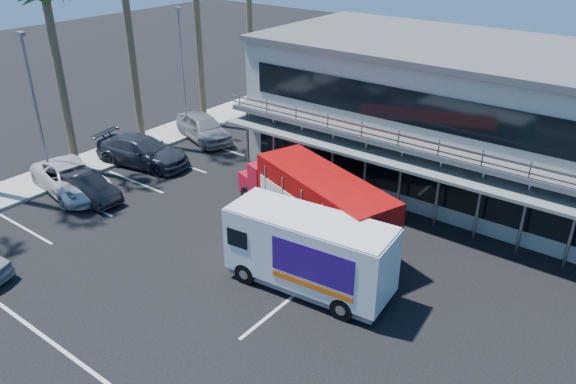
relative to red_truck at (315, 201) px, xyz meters
The scene contains 12 objects.
ground 5.52m from the red_truck, 90.60° to the right, with size 120.00×120.00×0.00m, color black.
building 10.32m from the red_truck, 73.13° to the left, with size 22.40×12.00×7.30m.
curb_strip 15.17m from the red_truck, behind, with size 3.00×32.00×0.16m, color #A5A399.
palm_c 16.85m from the red_truck, behind, with size 2.80×2.80×10.75m.
light_pole_near 15.12m from the red_truck, 163.49° to the right, with size 0.50×0.25×8.09m.
light_pole_far 15.62m from the red_truck, 157.94° to the left, with size 0.50×0.25×8.09m.
red_truck is the anchor object (origin of this frame).
white_van 3.97m from the red_truck, 58.12° to the right, with size 6.63×2.86×3.14m.
parked_car_b 12.02m from the red_truck, 160.35° to the right, with size 1.45×4.16×1.37m, color black.
parked_car_c 13.21m from the red_truck, 162.41° to the right, with size 2.60×5.64×1.57m, color silver.
parked_car_d 12.60m from the red_truck, behind, with size 2.33×5.73×1.66m, color #272B34.
parked_car_e 13.77m from the red_truck, 156.05° to the left, with size 2.02×5.02×1.71m, color gray.
Camera 1 is at (12.43, -12.88, 13.09)m, focal length 35.00 mm.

